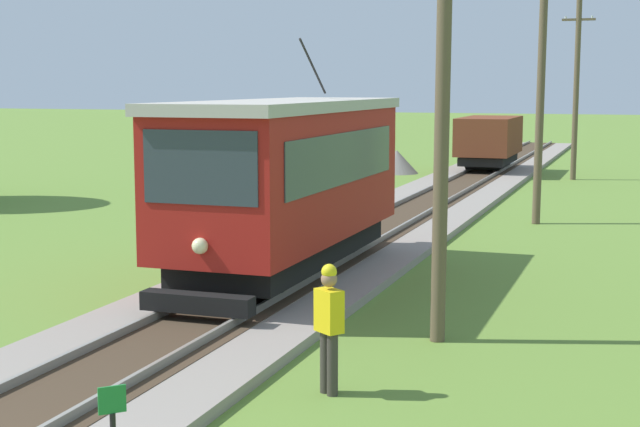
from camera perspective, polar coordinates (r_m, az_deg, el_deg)
red_tram at (r=19.62m, az=-2.00°, el=2.07°), size 2.60×8.54×4.79m
freight_car at (r=44.73m, az=10.13°, el=4.35°), size 2.40×5.20×2.31m
utility_pole_near_tram at (r=15.23m, az=7.40°, el=8.30°), size 1.40×0.42×8.41m
utility_pole_mid at (r=29.00m, az=13.14°, el=7.78°), size 1.40×0.65×8.29m
utility_pole_far at (r=42.73m, az=15.15°, el=7.34°), size 1.40×0.32×7.82m
gravel_pile at (r=44.52m, az=4.62°, el=3.12°), size 2.04×2.04×1.09m
track_worker at (r=12.75m, az=0.54°, el=-6.58°), size 0.45×0.42×1.78m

